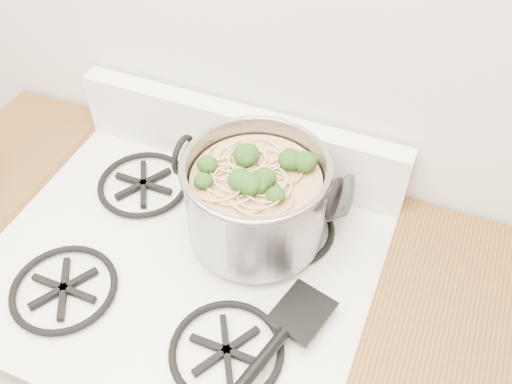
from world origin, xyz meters
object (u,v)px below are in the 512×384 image
gas_range (197,368)px  spatula (302,310)px  glass_bowl (285,189)px  stock_pot (256,199)px

gas_range → spatula: bearing=-6.8°
spatula → glass_bowl: glass_bowl is taller
gas_range → glass_bowl: 0.57m
spatula → glass_bowl: (-0.13, 0.27, 0.00)m
gas_range → glass_bowl: (0.14, 0.24, 0.50)m
gas_range → glass_bowl: bearing=60.0°
gas_range → glass_bowl: glass_bowl is taller
glass_bowl → spatula: bearing=-63.7°
stock_pot → glass_bowl: size_ratio=2.76×
gas_range → stock_pot: size_ratio=2.93×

